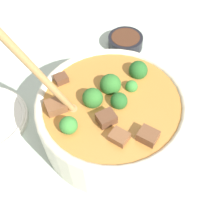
% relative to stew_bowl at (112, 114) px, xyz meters
% --- Properties ---
extents(ground_plane, '(4.00, 4.00, 0.00)m').
position_rel_stew_bowl_xyz_m(ground_plane, '(0.00, 0.00, -0.06)').
color(ground_plane, '#ADBCAD').
extents(stew_bowl, '(0.29, 0.31, 0.32)m').
position_rel_stew_bowl_xyz_m(stew_bowl, '(0.00, 0.00, 0.00)').
color(stew_bowl, beige).
rests_on(stew_bowl, ground_plane).
extents(condiment_bowl, '(0.09, 0.09, 0.03)m').
position_rel_stew_bowl_xyz_m(condiment_bowl, '(-0.23, 0.16, -0.05)').
color(condiment_bowl, black).
rests_on(condiment_bowl, ground_plane).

